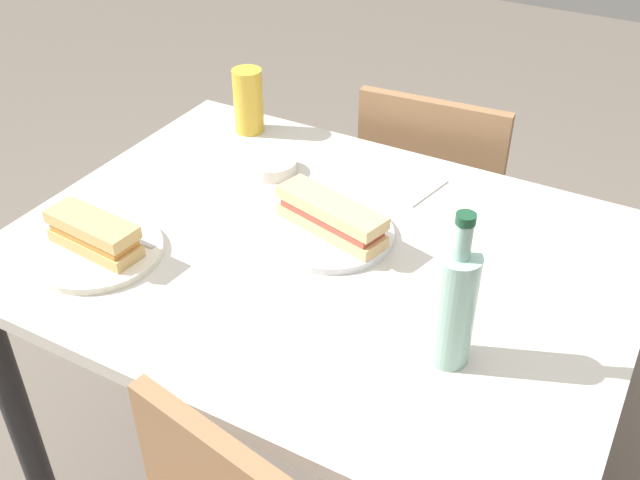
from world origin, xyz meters
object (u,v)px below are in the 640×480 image
Objects in this scene: knife_far at (349,216)px; water_bottle at (454,306)px; chair_far at (434,208)px; baguette_sandwich_near at (94,234)px; olive_bowl at (273,166)px; plate_near at (98,251)px; beer_glass at (248,101)px; dining_table at (320,291)px; plate_far at (333,234)px; baguette_sandwich_far at (333,217)px; knife_near at (114,231)px.

water_bottle is (0.32, -0.27, 0.09)m from knife_far.
chair_far is 1.00m from baguette_sandwich_near.
baguette_sandwich_near is 0.45m from olive_bowl.
plate_near is 0.70m from water_bottle.
olive_bowl is at bearing 146.84° from water_bottle.
beer_glass is (-0.72, 0.52, -0.03)m from water_bottle.
olive_bowl is at bearing -42.78° from beer_glass.
plate_near is at bearing -148.26° from dining_table.
plate_near and plate_far have the same top height.
dining_table is 4.74× the size of plate_near.
olive_bowl is at bearing 146.40° from baguette_sandwich_far.
beer_glass reaches higher than plate_far.
beer_glass reaches higher than baguette_sandwich_far.
olive_bowl is (0.13, 0.43, -0.03)m from baguette_sandwich_near.
knife_far is (0.38, 0.27, 0.00)m from knife_near.
water_bottle is at bearing -35.50° from beer_glass.
baguette_sandwich_near is 0.71× the size of water_bottle.
baguette_sandwich_far is 0.39m from water_bottle.
dining_table is 1.41× the size of chair_far.
baguette_sandwich_near and baguette_sandwich_far have the same top height.
baguette_sandwich_far is at bearing 0.00° from plate_far.
chair_far is 0.61m from beer_glass.
baguette_sandwich_near is 0.46m from plate_far.
chair_far reaches higher than knife_near.
baguette_sandwich_near reaches higher than knife_near.
baguette_sandwich_near is 0.46m from baguette_sandwich_far.
beer_glass is 0.23m from olive_bowl.
baguette_sandwich_far is at bearing -93.92° from knife_far.
water_bottle reaches higher than plate_far.
chair_far reaches higher than plate_near.
olive_bowl is (0.13, 0.38, -0.00)m from knife_near.
olive_bowl reaches higher than knife_near.
olive_bowl is (0.16, -0.15, -0.06)m from beer_glass.
water_bottle is 0.89m from beer_glass.
chair_far reaches higher than dining_table.
water_bottle is at bearing -26.44° from dining_table.
dining_table is 0.34m from olive_bowl.
water_bottle is (0.70, 0.01, 0.09)m from knife_near.
chair_far is 3.04× the size of water_bottle.
chair_far is 0.98m from plate_near.
dining_table is 0.16m from knife_far.
water_bottle is at bearing 0.58° from knife_near.
knife_far is at bearing 86.08° from plate_far.
water_bottle is at bearing -32.83° from plate_far.
plate_far is 1.01× the size of baguette_sandwich_far.
chair_far reaches higher than baguette_sandwich_far.
knife_far is 0.43m from water_bottle.
chair_far is 7.71× the size of olive_bowl.
water_bottle is (0.69, 0.06, 0.10)m from plate_near.
water_bottle is at bearing 5.27° from baguette_sandwich_near.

